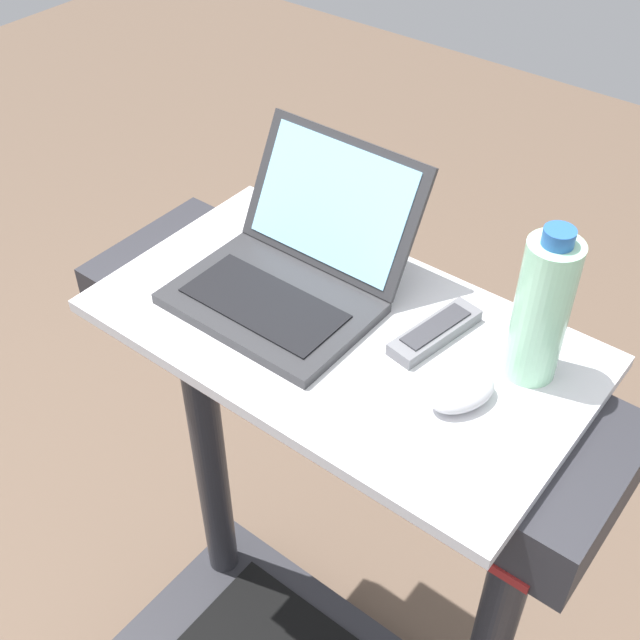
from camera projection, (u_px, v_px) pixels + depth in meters
desk_board at (341, 333)px, 1.22m from camera, size 0.74×0.42×0.02m
laptop at (291, 269)px, 1.25m from camera, size 0.30×0.31×0.21m
computer_mouse at (462, 393)px, 1.09m from camera, size 0.09×0.12×0.03m
water_bottle at (542, 309)px, 1.07m from camera, size 0.07×0.07×0.24m
tv_remote at (435, 332)px, 1.19m from camera, size 0.07×0.17×0.02m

